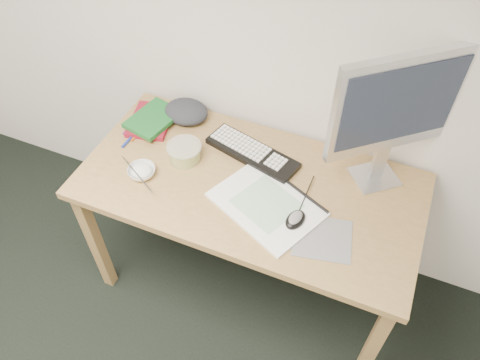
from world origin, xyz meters
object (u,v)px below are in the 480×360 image
object	(u,v)px
sketchpad	(266,204)
monitor	(396,108)
keyboard	(252,153)
rice_bowl	(142,172)
desk	(249,196)

from	to	relation	value
sketchpad	monitor	distance (m)	0.60
keyboard	rice_bowl	size ratio (longest dim) A/B	3.62
desk	keyboard	xyz separation A→B (m)	(-0.05, 0.16, 0.09)
sketchpad	rice_bowl	world-z (taller)	rice_bowl
rice_bowl	desk	bearing A→B (deg)	16.68
desk	keyboard	distance (m)	0.19
sketchpad	rice_bowl	size ratio (longest dim) A/B	3.53
keyboard	monitor	distance (m)	0.63
keyboard	rice_bowl	bearing A→B (deg)	-128.41
sketchpad	keyboard	bearing A→B (deg)	147.65
desk	keyboard	world-z (taller)	keyboard
desk	keyboard	bearing A→B (deg)	107.84
desk	monitor	size ratio (longest dim) A/B	2.37
desk	rice_bowl	size ratio (longest dim) A/B	12.14
desk	monitor	bearing A→B (deg)	26.31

